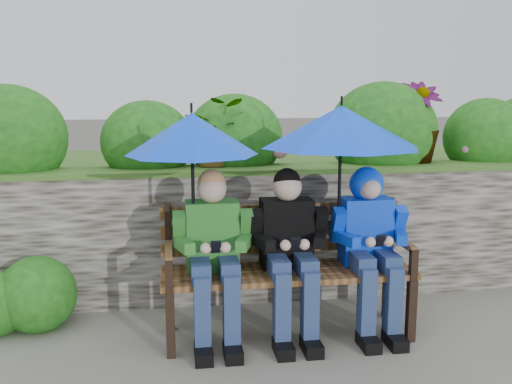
{
  "coord_description": "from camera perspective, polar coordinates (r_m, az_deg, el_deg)",
  "views": [
    {
      "loc": [
        -0.55,
        -3.57,
        1.61
      ],
      "look_at": [
        0.0,
        0.1,
        0.95
      ],
      "focal_mm": 40.0,
      "sensor_mm": 36.0,
      "label": 1
    }
  ],
  "objects": [
    {
      "name": "ground",
      "position": [
        3.95,
        0.22,
        -13.94
      ],
      "size": [
        60.0,
        60.0,
        0.0
      ],
      "primitive_type": "plane",
      "color": "#606055",
      "rests_on": "ground"
    },
    {
      "name": "garden_backdrop",
      "position": [
        5.32,
        -2.47,
        -1.08
      ],
      "size": [
        8.0,
        2.88,
        1.73
      ],
      "color": "#2F2B21",
      "rests_on": "ground"
    },
    {
      "name": "park_bench",
      "position": [
        3.83,
        3.02,
        -6.83
      ],
      "size": [
        1.65,
        0.48,
        0.87
      ],
      "color": "black",
      "rests_on": "ground"
    },
    {
      "name": "boy_left",
      "position": [
        3.66,
        -4.27,
        -5.65
      ],
      "size": [
        0.51,
        0.59,
        1.12
      ],
      "color": "#367A2F",
      "rests_on": "ground"
    },
    {
      "name": "boy_middle",
      "position": [
        3.73,
        3.34,
        -5.35
      ],
      "size": [
        0.51,
        0.59,
        1.11
      ],
      "color": "black",
      "rests_on": "ground"
    },
    {
      "name": "boy_right",
      "position": [
        3.88,
        11.31,
        -4.32
      ],
      "size": [
        0.5,
        0.6,
        1.11
      ],
      "color": "#0B28D6",
      "rests_on": "ground"
    },
    {
      "name": "umbrella_left",
      "position": [
        3.57,
        -6.43,
        5.77
      ],
      "size": [
        0.83,
        0.83,
        0.87
      ],
      "color": "#033DEE",
      "rests_on": "ground"
    },
    {
      "name": "umbrella_right",
      "position": [
        3.75,
        8.5,
        6.47
      ],
      "size": [
        1.05,
        1.05,
        0.89
      ],
      "color": "#033DEE",
      "rests_on": "ground"
    }
  ]
}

